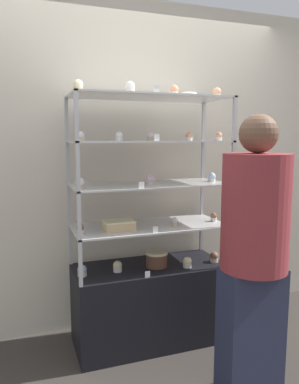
% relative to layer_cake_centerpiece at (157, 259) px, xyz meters
% --- Properties ---
extents(ground_plane, '(20.00, 20.00, 0.00)m').
position_rel_layer_cake_centerpiece_xyz_m(ground_plane, '(-0.04, 0.04, -0.65)').
color(ground_plane, '#38332D').
extents(back_wall, '(8.00, 0.05, 2.60)m').
position_rel_layer_cake_centerpiece_xyz_m(back_wall, '(-0.04, 0.42, 0.65)').
color(back_wall, beige).
rests_on(back_wall, ground_plane).
extents(display_base, '(1.12, 0.49, 0.59)m').
position_rel_layer_cake_centerpiece_xyz_m(display_base, '(-0.04, 0.04, -0.35)').
color(display_base, black).
rests_on(display_base, ground_plane).
extents(display_riser_lower, '(1.12, 0.49, 0.31)m').
position_rel_layer_cake_centerpiece_xyz_m(display_riser_lower, '(-0.04, 0.04, 0.23)').
color(display_riser_lower, '#B7B7BC').
rests_on(display_riser_lower, display_base).
extents(display_riser_middle, '(1.12, 0.49, 0.31)m').
position_rel_layer_cake_centerpiece_xyz_m(display_riser_middle, '(-0.04, 0.04, 0.54)').
color(display_riser_middle, '#B7B7BC').
rests_on(display_riser_middle, display_riser_lower).
extents(display_riser_upper, '(1.12, 0.49, 0.31)m').
position_rel_layer_cake_centerpiece_xyz_m(display_riser_upper, '(-0.04, 0.04, 0.84)').
color(display_riser_upper, '#B7B7BC').
rests_on(display_riser_upper, display_riser_middle).
extents(display_riser_top, '(1.12, 0.49, 0.31)m').
position_rel_layer_cake_centerpiece_xyz_m(display_riser_top, '(-0.04, 0.04, 1.15)').
color(display_riser_top, '#B7B7BC').
rests_on(display_riser_top, display_riser_upper).
extents(layer_cake_centerpiece, '(0.16, 0.16, 0.11)m').
position_rel_layer_cake_centerpiece_xyz_m(layer_cake_centerpiece, '(0.00, 0.00, 0.00)').
color(layer_cake_centerpiece, brown).
rests_on(layer_cake_centerpiece, display_base).
extents(sheet_cake_frosted, '(0.21, 0.16, 0.07)m').
position_rel_layer_cake_centerpiece_xyz_m(sheet_cake_frosted, '(-0.29, -0.02, 0.28)').
color(sheet_cake_frosted, '#DBBC84').
rests_on(sheet_cake_frosted, display_riser_lower).
extents(cupcake_0, '(0.06, 0.06, 0.08)m').
position_rel_layer_cake_centerpiece_xyz_m(cupcake_0, '(-0.55, -0.01, -0.02)').
color(cupcake_0, beige).
rests_on(cupcake_0, display_base).
extents(cupcake_1, '(0.06, 0.06, 0.08)m').
position_rel_layer_cake_centerpiece_xyz_m(cupcake_1, '(-0.30, -0.01, -0.02)').
color(cupcake_1, white).
rests_on(cupcake_1, display_base).
extents(cupcake_2, '(0.06, 0.06, 0.08)m').
position_rel_layer_cake_centerpiece_xyz_m(cupcake_2, '(0.21, -0.09, -0.02)').
color(cupcake_2, white).
rests_on(cupcake_2, display_base).
extents(cupcake_3, '(0.06, 0.06, 0.08)m').
position_rel_layer_cake_centerpiece_xyz_m(cupcake_3, '(0.45, -0.05, -0.02)').
color(cupcake_3, beige).
rests_on(cupcake_3, display_base).
extents(price_tag_0, '(0.04, 0.00, 0.04)m').
position_rel_layer_cake_centerpiece_xyz_m(price_tag_0, '(-0.14, -0.19, -0.04)').
color(price_tag_0, white).
rests_on(price_tag_0, display_base).
extents(cupcake_4, '(0.05, 0.05, 0.07)m').
position_rel_layer_cake_centerpiece_xyz_m(cupcake_4, '(-0.56, -0.05, 0.28)').
color(cupcake_4, white).
rests_on(cupcake_4, display_riser_lower).
extents(cupcake_5, '(0.05, 0.05, 0.07)m').
position_rel_layer_cake_centerpiece_xyz_m(cupcake_5, '(0.12, -0.05, 0.28)').
color(cupcake_5, '#CCB28C').
rests_on(cupcake_5, display_riser_lower).
extents(cupcake_6, '(0.05, 0.05, 0.07)m').
position_rel_layer_cake_centerpiece_xyz_m(cupcake_6, '(0.47, -0.00, 0.28)').
color(cupcake_6, white).
rests_on(cupcake_6, display_riser_lower).
extents(price_tag_1, '(0.04, 0.00, 0.04)m').
position_rel_layer_cake_centerpiece_xyz_m(price_tag_1, '(-0.08, -0.19, 0.27)').
color(price_tag_1, white).
rests_on(price_tag_1, display_riser_lower).
extents(cupcake_7, '(0.06, 0.06, 0.07)m').
position_rel_layer_cake_centerpiece_xyz_m(cupcake_7, '(-0.56, -0.04, 0.59)').
color(cupcake_7, '#CCB28C').
rests_on(cupcake_7, display_riser_middle).
extents(cupcake_8, '(0.06, 0.06, 0.07)m').
position_rel_layer_cake_centerpiece_xyz_m(cupcake_8, '(-0.05, -0.00, 0.59)').
color(cupcake_8, beige).
rests_on(cupcake_8, display_riser_middle).
extents(cupcake_9, '(0.06, 0.06, 0.07)m').
position_rel_layer_cake_centerpiece_xyz_m(cupcake_9, '(0.44, -0.00, 0.59)').
color(cupcake_9, white).
rests_on(cupcake_9, display_riser_middle).
extents(price_tag_2, '(0.04, 0.00, 0.04)m').
position_rel_layer_cake_centerpiece_xyz_m(price_tag_2, '(-0.18, -0.19, 0.58)').
color(price_tag_2, white).
rests_on(price_tag_2, display_riser_middle).
extents(cupcake_10, '(0.05, 0.05, 0.06)m').
position_rel_layer_cake_centerpiece_xyz_m(cupcake_10, '(-0.55, -0.07, 0.89)').
color(cupcake_10, '#CCB28C').
rests_on(cupcake_10, display_riser_upper).
extents(cupcake_11, '(0.05, 0.05, 0.06)m').
position_rel_layer_cake_centerpiece_xyz_m(cupcake_11, '(-0.30, -0.07, 0.89)').
color(cupcake_11, white).
rests_on(cupcake_11, display_riser_upper).
extents(cupcake_12, '(0.05, 0.05, 0.06)m').
position_rel_layer_cake_centerpiece_xyz_m(cupcake_12, '(-0.05, -0.00, 0.89)').
color(cupcake_12, '#CCB28C').
rests_on(cupcake_12, display_riser_upper).
extents(cupcake_13, '(0.05, 0.05, 0.06)m').
position_rel_layer_cake_centerpiece_xyz_m(cupcake_13, '(0.22, -0.07, 0.89)').
color(cupcake_13, white).
rests_on(cupcake_13, display_riser_upper).
extents(cupcake_14, '(0.05, 0.05, 0.06)m').
position_rel_layer_cake_centerpiece_xyz_m(cupcake_14, '(0.45, -0.08, 0.89)').
color(cupcake_14, white).
rests_on(cupcake_14, display_riser_upper).
extents(price_tag_3, '(0.04, 0.00, 0.04)m').
position_rel_layer_cake_centerpiece_xyz_m(price_tag_3, '(-0.07, -0.19, 0.89)').
color(price_tag_3, white).
rests_on(price_tag_3, display_riser_upper).
extents(cupcake_15, '(0.06, 0.06, 0.08)m').
position_rel_layer_cake_centerpiece_xyz_m(cupcake_15, '(-0.55, -0.04, 1.21)').
color(cupcake_15, '#CCB28C').
rests_on(cupcake_15, display_riser_top).
extents(cupcake_16, '(0.06, 0.06, 0.08)m').
position_rel_layer_cake_centerpiece_xyz_m(cupcake_16, '(-0.22, -0.09, 1.21)').
color(cupcake_16, beige).
rests_on(cupcake_16, display_riser_top).
extents(cupcake_17, '(0.06, 0.06, 0.08)m').
position_rel_layer_cake_centerpiece_xyz_m(cupcake_17, '(0.12, -0.02, 1.21)').
color(cupcake_17, white).
rests_on(cupcake_17, display_riser_top).
extents(cupcake_18, '(0.06, 0.06, 0.08)m').
position_rel_layer_cake_centerpiece_xyz_m(cupcake_18, '(0.47, -0.01, 1.21)').
color(cupcake_18, white).
rests_on(cupcake_18, display_riser_top).
extents(price_tag_4, '(0.04, 0.00, 0.04)m').
position_rel_layer_cake_centerpiece_xyz_m(price_tag_4, '(-0.07, -0.19, 1.20)').
color(price_tag_4, white).
rests_on(price_tag_4, display_riser_top).
extents(donut_glazed, '(0.12, 0.12, 0.03)m').
position_rel_layer_cake_centerpiece_xyz_m(donut_glazed, '(0.24, -0.00, 1.19)').
color(donut_glazed, '#EFE5CC').
rests_on(donut_glazed, display_riser_top).
extents(customer_figure, '(0.39, 0.39, 1.67)m').
position_rel_layer_cake_centerpiece_xyz_m(customer_figure, '(0.34, -0.71, 0.24)').
color(customer_figure, '#282D47').
rests_on(customer_figure, ground_plane).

